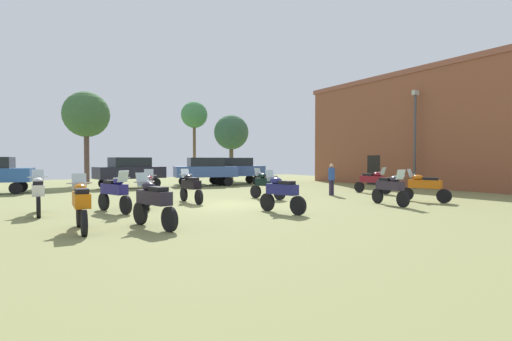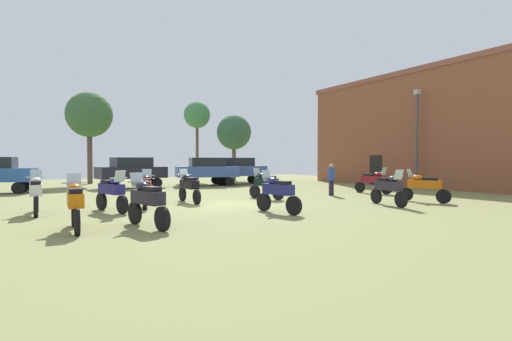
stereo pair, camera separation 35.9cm
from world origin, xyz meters
TOP-DOWN VIEW (x-y plane):
  - ground_plane at (0.00, 0.00)m, footprint 44.00×52.00m
  - brick_building at (18.00, 1.86)m, footprint 6.12×20.94m
  - motorcycle_1 at (-6.70, 0.43)m, footprint 0.62×2.18m
  - motorcycle_2 at (-5.86, -3.52)m, footprint 0.62×2.11m
  - motorcycle_4 at (7.89, -3.74)m, footprint 0.82×2.13m
  - motorcycle_5 at (-4.13, -4.03)m, footprint 0.74×2.18m
  - motorcycle_6 at (-2.99, 0.55)m, footprint 0.86×2.18m
  - motorcycle_7 at (-0.98, 1.23)m, footprint 0.62×2.21m
  - motorcycle_8 at (0.51, -3.41)m, footprint 0.70×2.08m
  - motorcycle_9 at (-4.39, -0.26)m, footprint 0.83×2.11m
  - motorcycle_10 at (2.67, 0.86)m, footprint 0.80×2.05m
  - motorcycle_11 at (9.32, 0.43)m, footprint 0.73×2.21m
  - motorcycle_13 at (5.59, -3.83)m, footprint 0.70×2.13m
  - car_1 at (-1.13, 11.49)m, footprint 4.50×2.34m
  - car_2 at (3.94, 10.82)m, footprint 4.57×2.63m
  - car_5 at (6.62, 11.44)m, footprint 4.53×2.47m
  - person_1 at (6.56, 0.71)m, footprint 0.37×0.37m
  - tree_1 at (6.51, 19.19)m, footprint 2.44×2.44m
  - tree_2 at (-2.91, 17.69)m, footprint 3.46×3.46m
  - tree_4 at (9.35, 17.24)m, footprint 3.17×3.17m
  - lamp_post at (14.47, 1.60)m, footprint 0.44×0.24m

SIDE VIEW (x-z plane):
  - ground_plane at x=0.00m, z-range 0.00..0.02m
  - motorcycle_4 at x=7.89m, z-range 0.01..1.44m
  - motorcycle_11 at x=9.32m, z-range 0.01..1.45m
  - motorcycle_10 at x=2.67m, z-range 0.01..1.46m
  - motorcycle_7 at x=-0.98m, z-range 0.01..1.46m
  - motorcycle_13 at x=5.59m, z-range 0.01..1.47m
  - motorcycle_2 at x=-5.86m, z-range 0.00..1.47m
  - motorcycle_8 at x=0.51m, z-range 0.00..1.48m
  - motorcycle_9 at x=-4.39m, z-range 0.01..1.48m
  - motorcycle_6 at x=-2.99m, z-range 0.01..1.48m
  - motorcycle_5 at x=-4.13m, z-range 0.01..1.49m
  - motorcycle_1 at x=-6.70m, z-range 0.00..1.50m
  - person_1 at x=6.56m, z-range 0.15..1.79m
  - car_1 at x=-1.13m, z-range 0.19..2.19m
  - car_2 at x=3.94m, z-range 0.19..2.19m
  - car_5 at x=6.62m, z-range 0.19..2.19m
  - lamp_post at x=14.47m, z-range 0.41..6.71m
  - brick_building at x=18.00m, z-range 0.01..7.97m
  - tree_4 at x=9.35m, z-range 1.38..7.36m
  - tree_2 at x=-2.91m, z-range 1.77..8.83m
  - tree_1 at x=6.51m, z-range 2.33..9.57m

